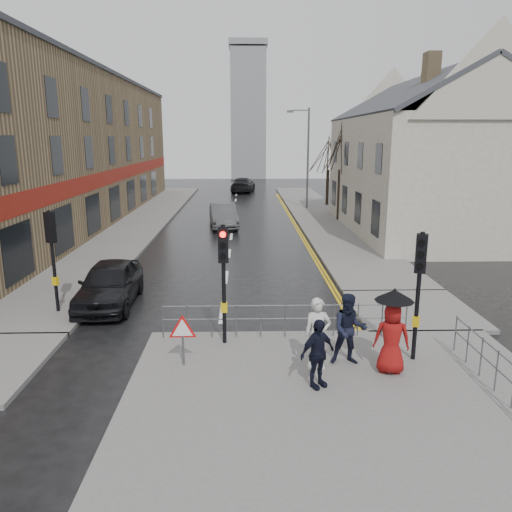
{
  "coord_description": "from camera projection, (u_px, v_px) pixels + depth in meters",
  "views": [
    {
      "loc": [
        0.76,
        -13.04,
        5.81
      ],
      "look_at": [
        1.16,
        2.89,
        2.02
      ],
      "focal_mm": 35.0,
      "sensor_mm": 36.0,
      "label": 1
    }
  ],
  "objects": [
    {
      "name": "pedestrian_with_umbrella",
      "position": [
        392.0,
        329.0,
        12.14
      ],
      "size": [
        0.98,
        0.96,
        2.13
      ],
      "color": "maroon",
      "rests_on": "near_pavement"
    },
    {
      "name": "tree_near",
      "position": [
        341.0,
        148.0,
        34.4
      ],
      "size": [
        2.4,
        2.4,
        6.58
      ],
      "color": "#2D2219",
      "rests_on": "right_pavement"
    },
    {
      "name": "traffic_signal_near_right",
      "position": [
        419.0,
        274.0,
        12.59
      ],
      "size": [
        0.34,
        0.33,
        3.4
      ],
      "color": "black",
      "rests_on": "near_pavement"
    },
    {
      "name": "church_tower",
      "position": [
        248.0,
        115.0,
        72.27
      ],
      "size": [
        5.0,
        5.0,
        18.0
      ],
      "primitive_type": "cube",
      "color": "gray",
      "rests_on": "ground"
    },
    {
      "name": "pedestrian_d",
      "position": [
        317.0,
        354.0,
        11.48
      ],
      "size": [
        1.03,
        0.87,
        1.66
      ],
      "primitive_type": "imported",
      "rotation": [
        0.0,
        0.0,
        0.57
      ],
      "color": "black",
      "rests_on": "near_pavement"
    },
    {
      "name": "tree_far",
      "position": [
        328.0,
        154.0,
        42.36
      ],
      "size": [
        2.4,
        2.4,
        5.64
      ],
      "color": "#2D2219",
      "rests_on": "right_pavement"
    },
    {
      "name": "traffic_signal_near_left",
      "position": [
        223.0,
        263.0,
        13.64
      ],
      "size": [
        0.28,
        0.27,
        3.4
      ],
      "color": "black",
      "rests_on": "near_pavement"
    },
    {
      "name": "guard_railing_side",
      "position": [
        497.0,
        363.0,
        11.3
      ],
      "size": [
        0.04,
        4.54,
        1.0
      ],
      "color": "#595B5E",
      "rests_on": "near_pavement"
    },
    {
      "name": "building_left_terrace",
      "position": [
        56.0,
        150.0,
        33.96
      ],
      "size": [
        8.0,
        42.0,
        10.0
      ],
      "primitive_type": "cube",
      "color": "#8F7652",
      "rests_on": "ground"
    },
    {
      "name": "street_lamp",
      "position": [
        306.0,
        152.0,
        40.3
      ],
      "size": [
        1.83,
        0.25,
        8.0
      ],
      "color": "#595B5E",
      "rests_on": "right_pavement"
    },
    {
      "name": "warning_sign",
      "position": [
        183.0,
        332.0,
        12.58
      ],
      "size": [
        0.8,
        0.07,
        1.35
      ],
      "color": "#595B5E",
      "rests_on": "near_pavement"
    },
    {
      "name": "building_right_cream",
      "position": [
        426.0,
        155.0,
        30.7
      ],
      "size": [
        9.0,
        16.4,
        10.1
      ],
      "color": "beige",
      "rests_on": "ground"
    },
    {
      "name": "car_mid",
      "position": [
        223.0,
        216.0,
        33.04
      ],
      "size": [
        2.19,
        4.89,
        1.56
      ],
      "primitive_type": "imported",
      "rotation": [
        0.0,
        0.0,
        0.12
      ],
      "color": "#414346",
      "rests_on": "ground"
    },
    {
      "name": "guard_railing_front",
      "position": [
        285.0,
        313.0,
        14.44
      ],
      "size": [
        7.14,
        0.04,
        1.0
      ],
      "color": "#595B5E",
      "rests_on": "near_pavement"
    },
    {
      "name": "left_pavement",
      "position": [
        144.0,
        219.0,
        36.21
      ],
      "size": [
        4.0,
        44.0,
        0.14
      ],
      "primitive_type": "cube",
      "color": "#605E5B",
      "rests_on": "ground"
    },
    {
      "name": "right_pavement",
      "position": [
        318.0,
        214.0,
        38.47
      ],
      "size": [
        4.0,
        40.0,
        0.14
      ],
      "primitive_type": "cube",
      "color": "#605E5B",
      "rests_on": "ground"
    },
    {
      "name": "pavement_bridge_right",
      "position": [
        412.0,
        310.0,
        17.07
      ],
      "size": [
        4.0,
        4.2,
        0.14
      ],
      "primitive_type": "cube",
      "color": "#605E5B",
      "rests_on": "ground"
    },
    {
      "name": "near_pavement",
      "position": [
        349.0,
        413.0,
        10.66
      ],
      "size": [
        10.0,
        9.0,
        0.14
      ],
      "primitive_type": "cube",
      "color": "#605E5B",
      "rests_on": "ground"
    },
    {
      "name": "traffic_signal_far_left",
      "position": [
        52.0,
        243.0,
        16.23
      ],
      "size": [
        0.34,
        0.33,
        3.4
      ],
      "color": "black",
      "rests_on": "left_pavement"
    },
    {
      "name": "pedestrian_b",
      "position": [
        349.0,
        329.0,
        12.67
      ],
      "size": [
        0.93,
        0.74,
        1.86
      ],
      "primitive_type": "imported",
      "rotation": [
        0.0,
        0.0,
        -0.04
      ],
      "color": "black",
      "rests_on": "near_pavement"
    },
    {
      "name": "car_parked",
      "position": [
        110.0,
        284.0,
        17.62
      ],
      "size": [
        1.96,
        4.64,
        1.56
      ],
      "primitive_type": "imported",
      "rotation": [
        0.0,
        0.0,
        0.03
      ],
      "color": "black",
      "rests_on": "ground"
    },
    {
      "name": "ground",
      "position": [
        217.0,
        350.0,
        14.01
      ],
      "size": [
        120.0,
        120.0,
        0.0
      ],
      "primitive_type": "plane",
      "color": "black",
      "rests_on": "ground"
    },
    {
      "name": "pedestrian_a",
      "position": [
        318.0,
        334.0,
        12.42
      ],
      "size": [
        0.68,
        0.46,
        1.83
      ],
      "primitive_type": "imported",
      "rotation": [
        0.0,
        0.0,
        0.03
      ],
      "color": "beige",
      "rests_on": "near_pavement"
    },
    {
      "name": "car_far",
      "position": [
        243.0,
        185.0,
        54.45
      ],
      "size": [
        2.9,
        5.67,
        1.57
      ],
      "primitive_type": "imported",
      "rotation": [
        0.0,
        0.0,
        3.01
      ],
      "color": "black",
      "rests_on": "ground"
    }
  ]
}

